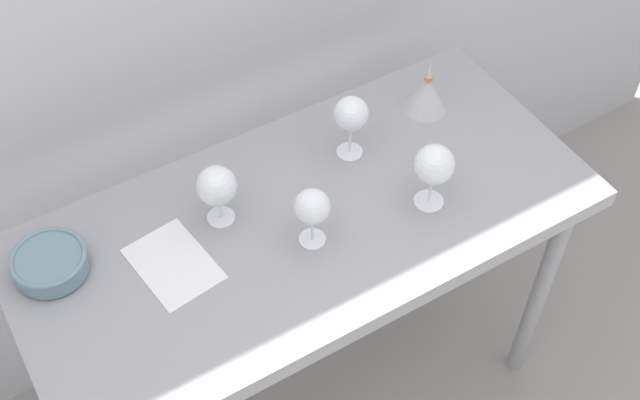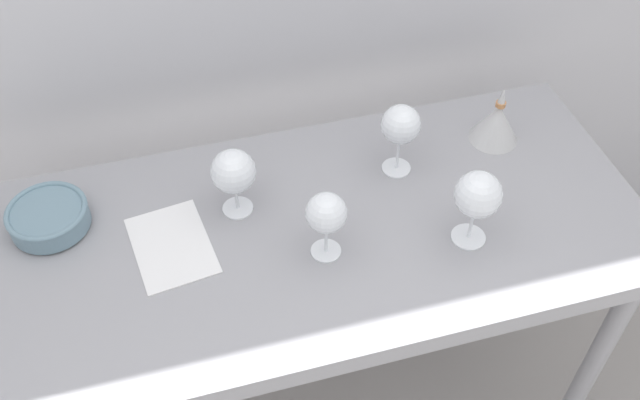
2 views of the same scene
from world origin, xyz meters
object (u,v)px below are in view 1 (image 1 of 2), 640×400
object	(u,v)px
tasting_sheet_upper	(173,264)
tasting_bowl	(50,262)
decanter_funnel	(426,94)
wine_glass_far_left	(217,187)
wine_glass_near_right	(434,166)
wine_glass_far_right	(351,115)
wine_glass_near_center	(312,208)

from	to	relation	value
tasting_sheet_upper	tasting_bowl	size ratio (longest dim) A/B	1.28
decanter_funnel	wine_glass_far_left	bearing A→B (deg)	-174.40
wine_glass_near_right	tasting_sheet_upper	size ratio (longest dim) A/B	0.83
wine_glass_far_right	tasting_bowl	bearing A→B (deg)	177.80
wine_glass_far_left	tasting_bowl	xyz separation A→B (m)	(-0.40, 0.06, -0.08)
wine_glass_far_right	wine_glass_near_center	distance (m)	0.30
wine_glass_far_right	decanter_funnel	distance (m)	0.28
wine_glass_near_center	tasting_bowl	world-z (taller)	wine_glass_near_center
wine_glass_far_right	decanter_funnel	bearing A→B (deg)	8.02
wine_glass_far_right	tasting_bowl	xyz separation A→B (m)	(-0.77, 0.03, -0.10)
wine_glass_far_left	tasting_sheet_upper	size ratio (longest dim) A/B	0.75
wine_glass_near_right	wine_glass_near_center	size ratio (longest dim) A/B	1.12
wine_glass_near_right	wine_glass_far_left	size ratio (longest dim) A/B	1.11
wine_glass_far_right	decanter_funnel	world-z (taller)	wine_glass_far_right
wine_glass_near_right	decanter_funnel	distance (m)	0.34
decanter_funnel	wine_glass_near_center	bearing A→B (deg)	-154.58
wine_glass_far_left	wine_glass_near_center	world-z (taller)	wine_glass_far_left
tasting_sheet_upper	tasting_bowl	world-z (taller)	tasting_bowl
wine_glass_near_right	wine_glass_near_center	bearing A→B (deg)	171.61
wine_glass_far_right	wine_glass_near_center	world-z (taller)	wine_glass_far_right
wine_glass_far_left	tasting_sheet_upper	distance (m)	0.20
wine_glass_near_center	tasting_sheet_upper	bearing A→B (deg)	161.77
wine_glass_far_left	wine_glass_near_right	bearing A→B (deg)	-25.08
tasting_bowl	decanter_funnel	xyz separation A→B (m)	(1.04, 0.01, 0.02)
tasting_bowl	wine_glass_far_right	bearing A→B (deg)	-2.20
wine_glass_far_left	wine_glass_near_center	size ratio (longest dim) A/B	1.01
wine_glass_near_center	decanter_funnel	world-z (taller)	wine_glass_near_center
wine_glass_far_left	tasting_sheet_upper	world-z (taller)	wine_glass_far_left
wine_glass_far_right	decanter_funnel	size ratio (longest dim) A/B	1.18
tasting_sheet_upper	tasting_bowl	xyz separation A→B (m)	(-0.24, 0.12, 0.03)
wine_glass_near_center	wine_glass_far_right	bearing A→B (deg)	40.83
wine_glass_near_right	wine_glass_far_right	bearing A→B (deg)	107.69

